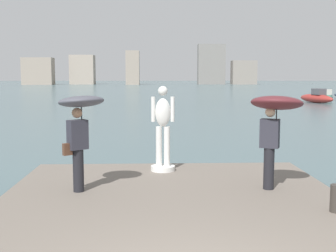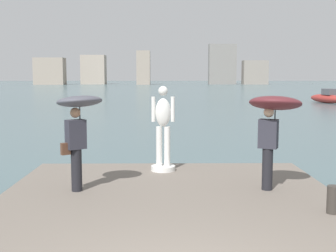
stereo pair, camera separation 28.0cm
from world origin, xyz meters
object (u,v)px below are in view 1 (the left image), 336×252
Objects in this scene: statue_white_figure at (163,132)px; boat_leftward at (329,96)px; onlooker_right at (275,114)px; boat_mid at (316,98)px; onlooker_left at (80,118)px; mooring_bollard at (336,198)px.

statue_white_figure is 0.51× the size of boat_leftward.
boat_mid is (14.49, 35.92, -1.46)m from onlooker_right.
onlooker_left reaches higher than boat_mid.
onlooker_right is at bearing 112.97° from mooring_bollard.
mooring_bollard is 0.09× the size of boat_mid.
statue_white_figure reaches higher than boat_leftward.
statue_white_figure is 1.05× the size of onlooker_left.
onlooker_left is at bearing 160.89° from mooring_bollard.
boat_leftward is at bearing 62.69° from statue_white_figure.
onlooker_right is at bearing -111.97° from boat_mid.
onlooker_right is at bearing -113.53° from boat_leftward.
onlooker_left reaches higher than mooring_bollard.
boat_leftward is at bearing 68.07° from mooring_bollard.
statue_white_figure reaches higher than mooring_bollard.
boat_mid reaches higher than boat_leftward.
boat_mid is 1.30× the size of boat_leftward.
boat_leftward is at bearing 61.83° from onlooker_left.
mooring_bollard is (0.67, -1.59, -1.35)m from onlooker_right.
onlooker_left is (-1.74, -1.88, 0.55)m from statue_white_figure.
statue_white_figure is 0.39× the size of boat_mid.
onlooker_left is 4.16× the size of mooring_bollard.
boat_mid reaches higher than mooring_bollard.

